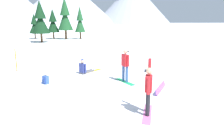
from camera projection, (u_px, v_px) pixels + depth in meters
ground_plane at (45, 104)px, 7.93m from camera, size 800.00×800.00×0.00m
snowboarder_foreground at (148, 89)px, 6.83m from camera, size 0.68×1.56×1.98m
snowboarder_midground at (125, 65)px, 10.56m from camera, size 0.97×1.45×1.80m
snowboarder_background at (85, 68)px, 12.46m from camera, size 1.46×1.59×0.97m
loose_snowboard_near_left at (160, 88)px, 9.41m from camera, size 0.95×1.62×0.27m
backpack_blue at (46, 80)px, 10.38m from camera, size 0.38×0.37×0.47m
trail_marker_pole at (16, 60)px, 12.95m from camera, size 0.06×0.06×1.48m
pine_tree_broad at (40, 20)px, 30.12m from camera, size 2.75×2.75×6.42m
pine_tree_tall at (65, 16)px, 35.56m from camera, size 2.74×2.74×7.55m
pine_tree_short at (53, 23)px, 36.89m from camera, size 2.31×2.31×5.54m
pine_tree_leaning at (34, 25)px, 37.02m from camera, size 2.01×2.01×4.70m
pine_tree_young at (80, 21)px, 35.91m from camera, size 1.94×1.94×5.93m
peak_central_summit at (66, 0)px, 221.51m from camera, size 116.01×116.01×51.13m
peak_east_ridge at (133, 2)px, 243.19m from camera, size 95.09×95.09×50.59m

